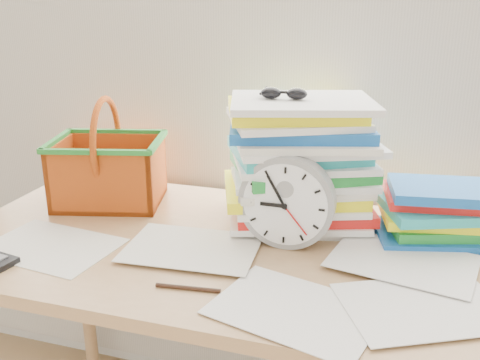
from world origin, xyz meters
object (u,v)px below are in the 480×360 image
(clock, at_px, (287,202))
(book_stack, at_px, (431,211))
(desk, at_px, (239,273))
(paper_stack, at_px, (299,162))
(basket, at_px, (107,152))

(clock, distance_m, book_stack, 0.36)
(desk, distance_m, book_stack, 0.48)
(desk, distance_m, paper_stack, 0.31)
(clock, bearing_deg, desk, -165.38)
(book_stack, relative_size, basket, 0.92)
(desk, distance_m, clock, 0.22)
(paper_stack, bearing_deg, book_stack, -1.00)
(desk, bearing_deg, book_stack, 21.98)
(clock, bearing_deg, book_stack, 24.26)
(paper_stack, height_order, book_stack, paper_stack)
(clock, bearing_deg, basket, 166.32)
(desk, relative_size, paper_stack, 3.87)
(paper_stack, bearing_deg, desk, -120.12)
(clock, relative_size, basket, 0.75)
(paper_stack, height_order, clock, paper_stack)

